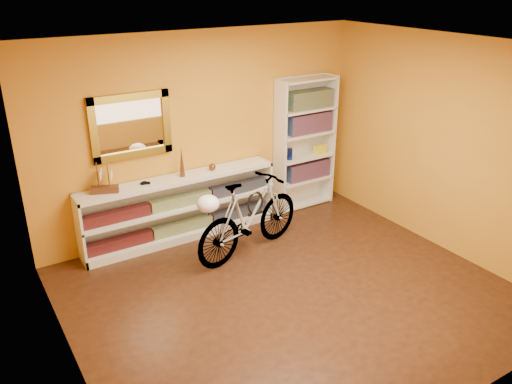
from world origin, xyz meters
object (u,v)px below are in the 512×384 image
console_unit (181,208)px  bookcase (305,144)px  helmet (208,204)px  bicycle (250,216)px

console_unit → bookcase: bearing=0.7°
bookcase → helmet: (-2.06, -0.98, -0.08)m
bicycle → helmet: 0.74m
console_unit → bookcase: bookcase is taller
bicycle → helmet: (-0.62, -0.15, 0.37)m
bicycle → helmet: size_ratio=6.50×
console_unit → bicycle: 0.98m
console_unit → helmet: (-0.07, -0.95, 0.44)m
bicycle → helmet: bicycle is taller
console_unit → bicycle: (0.55, -0.80, 0.07)m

